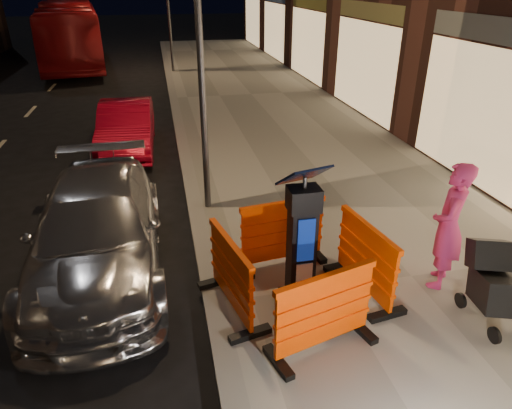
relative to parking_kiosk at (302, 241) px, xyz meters
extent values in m
plane|color=black|center=(-1.17, 0.18, -1.11)|extent=(120.00, 120.00, 0.00)
cube|color=gray|center=(1.83, 0.18, -1.03)|extent=(6.00, 60.00, 0.15)
cube|color=slate|center=(-1.17, 0.18, -1.03)|extent=(0.30, 60.00, 0.15)
cube|color=black|center=(0.00, 0.00, 0.00)|extent=(0.71, 0.71, 1.92)
cube|color=#F74000|center=(0.00, -0.95, -0.42)|extent=(1.48, 0.92, 1.07)
cube|color=#F74000|center=(0.00, 0.95, -0.42)|extent=(1.44, 0.75, 1.07)
cube|color=#F74000|center=(-0.95, 0.00, -0.42)|extent=(0.86, 1.47, 1.07)
cube|color=#F74000|center=(0.95, 0.00, -0.42)|extent=(0.77, 1.44, 1.07)
imported|color=#B3B3B8|center=(-2.80, 1.62, -1.11)|extent=(2.06, 4.82, 1.39)
imported|color=#A6081F|center=(-2.60, 7.37, -1.11)|extent=(1.42, 3.88, 1.27)
imported|color=maroon|center=(-5.93, 21.94, -1.11)|extent=(4.11, 11.69, 3.19)
imported|color=#BD2B6A|center=(2.13, -0.03, -0.01)|extent=(0.78, 0.82, 1.89)
cube|color=black|center=(2.33, -0.93, -0.43)|extent=(0.80, 0.99, 1.07)
cylinder|color=#3F3F44|center=(-0.92, 3.18, 2.04)|extent=(0.12, 0.12, 6.00)
cylinder|color=#3F3F44|center=(-0.92, 18.18, 2.04)|extent=(0.12, 0.12, 6.00)
camera|label=1|loc=(-1.65, -4.91, 3.09)|focal=32.00mm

